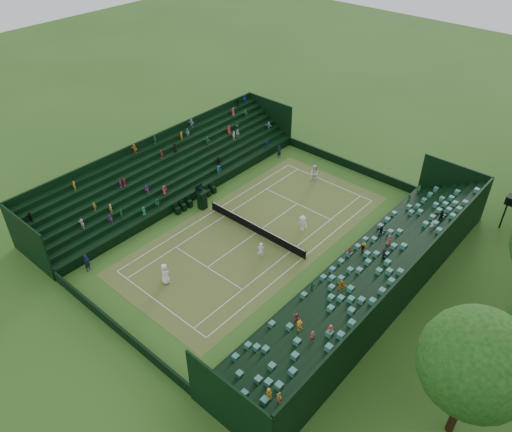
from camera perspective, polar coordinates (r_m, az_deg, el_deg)
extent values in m
plane|color=#2F581C|center=(47.14, 0.00, -1.96)|extent=(160.00, 160.00, 0.00)
cube|color=#3B6C24|center=(47.14, 0.00, -1.95)|extent=(12.97, 26.77, 0.01)
cube|color=black|center=(57.70, 10.50, 5.86)|extent=(17.17, 0.20, 1.00)
cube|color=black|center=(39.53, -15.71, -12.13)|extent=(17.17, 0.20, 1.00)
cube|color=black|center=(43.04, 8.58, -6.04)|extent=(0.20, 31.77, 1.00)
cube|color=black|center=(51.76, -7.09, 2.34)|extent=(0.20, 31.77, 1.00)
cube|color=black|center=(42.86, 9.13, -6.32)|extent=(0.80, 32.00, 1.00)
cube|color=black|center=(42.43, 10.06, -6.57)|extent=(0.80, 32.00, 1.45)
cube|color=black|center=(42.01, 11.01, -6.81)|extent=(0.80, 32.00, 1.90)
cube|color=black|center=(41.60, 11.98, -7.06)|extent=(0.80, 32.00, 2.35)
cube|color=black|center=(41.21, 12.96, -7.32)|extent=(0.80, 32.00, 2.80)
cube|color=black|center=(40.82, 13.97, -7.57)|extent=(0.80, 32.00, 3.25)
cube|color=black|center=(40.46, 15.00, -7.83)|extent=(0.80, 32.00, 3.70)
cube|color=black|center=(40.10, 16.05, -8.09)|extent=(0.80, 32.00, 4.15)
cube|color=black|center=(39.73, 16.77, -8.01)|extent=(0.20, 32.00, 4.90)
cube|color=black|center=(52.07, -7.47, 2.54)|extent=(0.80, 32.00, 1.00)
cube|color=black|center=(52.47, -8.08, 3.06)|extent=(0.80, 32.00, 1.45)
cube|color=black|center=(52.87, -8.68, 3.57)|extent=(0.80, 32.00, 1.90)
cube|color=black|center=(53.28, -9.28, 4.08)|extent=(0.80, 32.00, 2.35)
cube|color=black|center=(53.71, -9.86, 4.57)|extent=(0.80, 32.00, 2.80)
cube|color=black|center=(54.14, -10.44, 5.06)|extent=(0.80, 32.00, 3.25)
cube|color=black|center=(54.58, -11.01, 5.54)|extent=(0.80, 32.00, 3.70)
cube|color=black|center=(55.03, -11.57, 6.01)|extent=(0.80, 32.00, 4.15)
cube|color=black|center=(55.20, -11.94, 6.51)|extent=(0.20, 32.00, 4.90)
cylinder|color=black|center=(50.07, -4.99, 1.24)|extent=(0.10, 0.10, 1.06)
cylinder|color=black|center=(44.09, 5.68, -4.48)|extent=(0.10, 0.10, 1.06)
cube|color=black|center=(46.86, 0.00, -1.52)|extent=(11.57, 0.02, 0.86)
cube|color=white|center=(46.57, 0.00, -1.06)|extent=(11.57, 0.04, 0.07)
cylinder|color=black|center=(52.39, 26.45, 0.11)|extent=(0.16, 0.16, 3.00)
cylinder|color=black|center=(34.61, 21.85, -20.16)|extent=(0.50, 0.50, 3.53)
sphere|color=#123F12|center=(30.94, 23.88, -15.12)|extent=(6.46, 6.46, 6.46)
cube|color=black|center=(50.16, -6.17, 1.80)|extent=(0.73, 0.73, 1.88)
cube|color=black|center=(49.61, -6.25, 2.75)|extent=(0.94, 0.94, 0.10)
cube|color=black|center=(49.64, -6.57, 3.25)|extent=(0.08, 0.94, 0.73)
imported|color=black|center=(49.31, -6.29, 3.27)|extent=(0.46, 0.54, 0.97)
cube|color=black|center=(49.99, -8.94, 0.60)|extent=(0.47, 0.47, 0.75)
cube|color=black|center=(49.88, -9.17, 1.14)|extent=(0.06, 0.47, 0.47)
cube|color=black|center=(50.40, -8.26, 1.01)|extent=(0.47, 0.47, 0.75)
cube|color=black|center=(50.28, -8.49, 1.54)|extent=(0.06, 0.47, 0.47)
cube|color=black|center=(50.81, -7.60, 1.40)|extent=(0.47, 0.47, 0.75)
cube|color=black|center=(50.70, -7.82, 1.93)|extent=(0.06, 0.47, 0.47)
cube|color=black|center=(51.78, -6.14, 2.27)|extent=(0.47, 0.47, 0.75)
cube|color=black|center=(51.67, -6.35, 2.79)|extent=(0.06, 0.47, 0.47)
cube|color=black|center=(52.22, -5.50, 2.64)|extent=(0.47, 0.47, 0.75)
cube|color=black|center=(52.11, -5.71, 3.16)|extent=(0.06, 0.47, 0.47)
cube|color=black|center=(52.67, -4.88, 3.01)|extent=(0.47, 0.47, 0.75)
cube|color=black|center=(52.56, -5.09, 3.52)|extent=(0.06, 0.47, 0.47)
imported|color=white|center=(42.13, -10.37, -6.51)|extent=(1.04, 0.76, 1.96)
imported|color=white|center=(43.78, 0.56, -3.99)|extent=(0.78, 0.73, 1.78)
imported|color=white|center=(54.37, 6.69, 4.83)|extent=(1.02, 0.82, 2.01)
imported|color=white|center=(47.18, 5.33, -0.83)|extent=(1.10, 0.66, 1.66)
imported|color=black|center=(58.71, 2.66, 7.38)|extent=(0.49, 0.65, 1.61)
imported|color=black|center=(45.03, -18.75, -5.07)|extent=(0.59, 0.72, 1.70)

